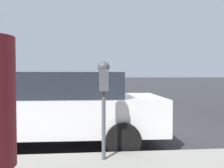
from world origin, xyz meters
The scene contains 3 objects.
ground_plane centered at (0.00, 0.00, 0.00)m, with size 220.00×220.00×0.00m, color #333335.
parking_meter centered at (-2.58, 0.61, 1.35)m, with size 0.21×0.19×1.54m.
car_white centered at (-1.06, 1.62, 0.81)m, with size 2.18×4.79×1.54m.
Camera 1 is at (-6.62, 0.89, 1.50)m, focal length 42.00 mm.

